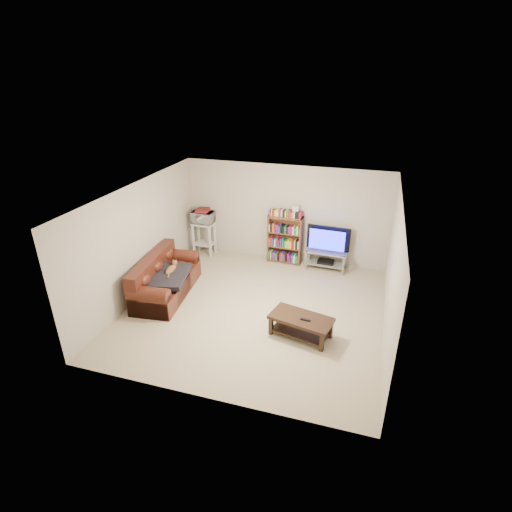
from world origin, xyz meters
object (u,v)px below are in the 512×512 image
(tv_stand, at_px, (326,257))
(sofa, at_px, (163,281))
(coffee_table, at_px, (301,323))
(bookshelf, at_px, (285,239))

(tv_stand, bearing_deg, sofa, -142.34)
(coffee_table, height_order, bookshelf, bookshelf)
(sofa, relative_size, coffee_table, 1.73)
(sofa, bearing_deg, bookshelf, 40.66)
(coffee_table, distance_m, bookshelf, 3.08)
(bookshelf, bearing_deg, tv_stand, -2.50)
(tv_stand, height_order, bookshelf, bookshelf)
(bookshelf, bearing_deg, sofa, -131.04)
(coffee_table, relative_size, tv_stand, 1.24)
(coffee_table, bearing_deg, bookshelf, 121.68)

